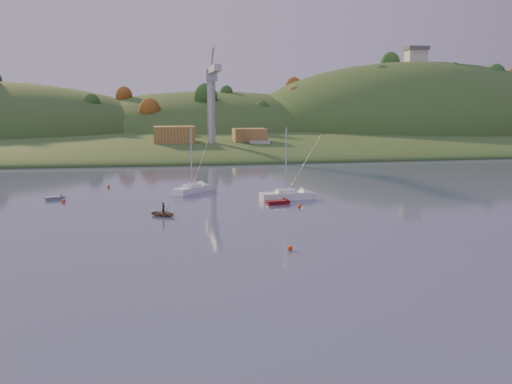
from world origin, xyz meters
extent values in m
plane|color=#3D4463|center=(0.00, 0.00, 0.00)|extent=(500.00, 500.00, 0.00)
cube|color=#29451B|center=(0.00, 230.00, 0.00)|extent=(620.00, 220.00, 1.50)
ellipsoid|color=#29451B|center=(0.00, 165.00, 0.00)|extent=(640.00, 150.00, 7.00)
ellipsoid|color=#29451B|center=(10.00, 210.00, 0.00)|extent=(140.00, 120.00, 36.00)
ellipsoid|color=#29451B|center=(95.00, 195.00, 0.00)|extent=(150.00, 130.00, 60.00)
cube|color=beige|center=(95.00, 195.00, 32.50)|extent=(8.00, 6.00, 5.00)
cube|color=#595960|center=(95.00, 195.00, 35.70)|extent=(9.00, 7.00, 1.50)
cube|color=slate|center=(5.00, 122.00, 1.20)|extent=(42.00, 16.00, 2.40)
cube|color=#996233|center=(-8.00, 123.00, 4.80)|extent=(11.00, 8.00, 4.80)
cube|color=#996233|center=(13.00, 124.00, 4.40)|extent=(9.00, 7.00, 4.00)
cylinder|color=#B7B7BC|center=(2.00, 120.00, 11.40)|extent=(2.20, 2.20, 18.00)
cube|color=#B7B7BC|center=(2.00, 120.00, 20.90)|extent=(3.20, 3.20, 3.20)
cube|color=#B7B7BC|center=(2.00, 111.00, 21.90)|extent=(1.80, 18.00, 1.60)
cube|color=#B7B7BC|center=(2.00, 125.00, 21.90)|extent=(1.80, 10.00, 1.60)
cube|color=white|center=(-7.36, 53.45, 0.50)|extent=(6.38, 6.89, 1.00)
cube|color=white|center=(-7.36, 53.45, 1.05)|extent=(3.01, 3.12, 0.63)
cylinder|color=silver|center=(-7.36, 53.45, 5.52)|extent=(0.18, 0.18, 9.05)
cylinder|color=silver|center=(-7.36, 53.45, 1.30)|extent=(1.98, 2.27, 0.12)
cylinder|color=white|center=(-7.36, 53.45, 1.40)|extent=(1.93, 2.15, 0.36)
cube|color=white|center=(5.73, 45.09, 0.52)|extent=(7.76, 3.26, 1.03)
cube|color=white|center=(5.73, 45.09, 1.08)|extent=(3.02, 2.06, 0.66)
cylinder|color=silver|center=(5.73, 45.09, 5.73)|extent=(0.18, 0.18, 9.40)
cylinder|color=silver|center=(5.73, 45.09, 1.33)|extent=(3.00, 0.53, 0.12)
cylinder|color=white|center=(5.73, 45.09, 1.43)|extent=(2.66, 0.71, 0.36)
imported|color=#88674B|center=(-11.93, 35.89, 0.32)|extent=(3.80, 3.48, 0.64)
imported|color=black|center=(-11.93, 35.89, 0.74)|extent=(0.58, 0.64, 1.48)
cube|color=#5F0D0E|center=(3.73, 41.48, 0.26)|extent=(3.34, 1.83, 0.53)
cone|color=#5F0D0E|center=(5.28, 41.78, 0.26)|extent=(1.32, 1.45, 1.26)
cube|color=slate|center=(-27.47, 50.55, 0.23)|extent=(2.74, 1.87, 0.45)
cone|color=slate|center=(-26.28, 50.96, 0.23)|extent=(1.19, 1.34, 1.11)
cube|color=slate|center=(15.00, 118.00, 0.84)|extent=(13.79, 7.93, 1.67)
cube|color=#B7B7BC|center=(15.00, 118.00, 2.23)|extent=(6.12, 4.17, 2.23)
sphere|color=#FE370D|center=(6.07, 38.24, 0.25)|extent=(0.50, 0.50, 0.50)
sphere|color=#FE370D|center=(-25.68, 47.70, 0.25)|extent=(0.50, 0.50, 0.50)
sphere|color=#FE370D|center=(-20.59, 60.70, 0.25)|extent=(0.50, 0.50, 0.50)
sphere|color=#FE370D|center=(-0.14, 17.22, 0.25)|extent=(0.50, 0.50, 0.50)
camera|label=1|loc=(-12.33, -34.57, 14.27)|focal=40.00mm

